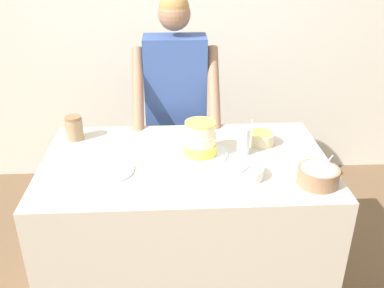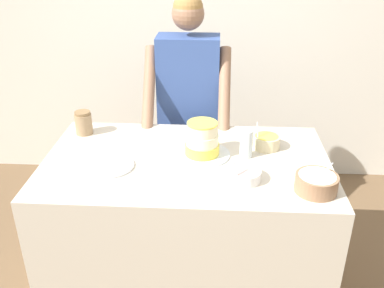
{
  "view_description": "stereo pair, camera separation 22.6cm",
  "coord_description": "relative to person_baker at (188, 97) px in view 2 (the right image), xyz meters",
  "views": [
    {
      "loc": [
        -0.07,
        -1.6,
        2.09
      ],
      "look_at": [
        0.03,
        0.42,
        1.08
      ],
      "focal_mm": 40.0,
      "sensor_mm": 36.0,
      "label": 1
    },
    {
      "loc": [
        0.15,
        -1.6,
        2.09
      ],
      "look_at": [
        0.03,
        0.42,
        1.08
      ],
      "focal_mm": 40.0,
      "sensor_mm": 36.0,
      "label": 2
    }
  ],
  "objects": [
    {
      "name": "stoneware_jar",
      "position": [
        -0.62,
        -0.43,
        -0.02
      ],
      "size": [
        0.1,
        0.1,
        0.15
      ],
      "color": "#9E7F5B",
      "rests_on": "counter"
    },
    {
      "name": "counter",
      "position": [
        0.04,
        -0.73,
        -0.57
      ],
      "size": [
        1.57,
        0.93,
        0.96
      ],
      "color": "beige",
      "rests_on": "ground_plane"
    },
    {
      "name": "frosting_bowl_yellow",
      "position": [
        0.49,
        -0.56,
        -0.05
      ],
      "size": [
        0.16,
        0.16,
        0.16
      ],
      "color": "beige",
      "rests_on": "counter"
    },
    {
      "name": "wall_back",
      "position": [
        0.04,
        0.84,
        0.25
      ],
      "size": [
        10.0,
        0.05,
        2.6
      ],
      "color": "silver",
      "rests_on": "ground_plane"
    },
    {
      "name": "cake",
      "position": [
        0.12,
        -0.67,
        -0.01
      ],
      "size": [
        0.31,
        0.31,
        0.2
      ],
      "color": "silver",
      "rests_on": "counter"
    },
    {
      "name": "person_baker",
      "position": [
        0.0,
        0.0,
        0.0
      ],
      "size": [
        0.57,
        0.49,
        1.75
      ],
      "color": "#2D2D38",
      "rests_on": "ground_plane"
    },
    {
      "name": "drinking_glass",
      "position": [
        0.37,
        -0.67,
        -0.01
      ],
      "size": [
        0.07,
        0.07,
        0.16
      ],
      "color": "silver",
      "rests_on": "counter"
    },
    {
      "name": "frosting_bowl_white",
      "position": [
        0.68,
        -1.01,
        -0.04
      ],
      "size": [
        0.2,
        0.2,
        0.14
      ],
      "color": "#936B4C",
      "rests_on": "counter"
    },
    {
      "name": "ceramic_plate",
      "position": [
        -0.37,
        -0.84,
        -0.09
      ],
      "size": [
        0.26,
        0.26,
        0.01
      ],
      "color": "silver",
      "rests_on": "counter"
    },
    {
      "name": "frosting_bowl_pink",
      "position": [
        0.34,
        -0.92,
        -0.06
      ],
      "size": [
        0.19,
        0.19,
        0.14
      ],
      "color": "white",
      "rests_on": "counter"
    }
  ]
}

